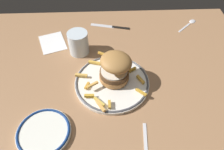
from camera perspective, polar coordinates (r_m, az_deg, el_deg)
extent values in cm
cube|color=#A0734E|center=(78.24, -3.70, -2.66)|extent=(122.61, 90.77, 4.00)
cylinder|color=white|center=(75.40, 0.00, -2.03)|extent=(25.90, 25.90, 1.20)
torus|color=#4C4C51|center=(74.94, 0.00, -1.74)|extent=(25.50, 25.50, 0.80)
cylinder|color=#B67840|center=(74.55, 0.59, -0.56)|extent=(10.24, 10.24, 1.80)
cylinder|color=brown|center=(73.20, 0.60, 0.38)|extent=(9.88, 9.88, 1.83)
cylinder|color=white|center=(72.35, 0.61, 1.00)|extent=(9.05, 9.05, 0.50)
ellipsoid|color=yellow|center=(72.29, 0.77, 1.73)|extent=(2.60, 2.60, 1.40)
ellipsoid|color=#B17C42|center=(70.08, 1.09, 3.76)|extent=(11.25, 10.89, 5.45)
cube|color=gold|center=(77.91, 5.21, 1.41)|extent=(3.55, 2.37, 0.84)
cube|color=gold|center=(79.71, 0.76, 2.97)|extent=(3.85, 1.02, 0.77)
cube|color=gold|center=(71.45, -5.12, -2.53)|extent=(3.79, 2.67, 0.74)
cube|color=gold|center=(73.28, -6.62, -2.79)|extent=(1.80, 2.87, 0.76)
cube|color=gold|center=(71.71, 7.69, -4.49)|extent=(3.61, 3.30, 0.77)
cube|color=gold|center=(75.15, 7.53, -1.14)|extent=(2.66, 3.87, 0.86)
cube|color=gold|center=(68.94, -3.40, -7.02)|extent=(3.60, 3.72, 0.80)
cube|color=gold|center=(81.15, -2.30, 5.50)|extent=(4.21, 2.78, 0.80)
cube|color=gold|center=(76.41, -8.11, -0.09)|extent=(4.40, 1.66, 0.97)
cube|color=#ECAB51|center=(68.03, -3.09, -8.08)|extent=(3.13, 4.56, 0.84)
cube|color=gold|center=(78.75, -0.10, 3.14)|extent=(3.05, 4.28, 0.82)
cube|color=gold|center=(70.47, -6.03, -5.47)|extent=(3.15, 1.01, 0.91)
cube|color=gold|center=(68.18, -0.67, -7.76)|extent=(0.89, 2.88, 0.88)
cube|color=gold|center=(80.36, -4.63, 3.29)|extent=(4.64, 2.09, 0.87)
cylinder|color=silver|center=(85.58, -8.85, 8.40)|extent=(7.83, 7.83, 9.11)
cylinder|color=silver|center=(86.79, -8.70, 7.43)|extent=(7.21, 7.21, 5.31)
cylinder|color=white|center=(67.85, -17.53, -14.32)|extent=(15.87, 15.87, 1.20)
torus|color=navy|center=(67.34, -17.65, -14.08)|extent=(15.47, 15.47, 0.80)
cube|color=silver|center=(65.25, 8.80, -16.28)|extent=(1.90, 10.05, 0.36)
cube|color=black|center=(99.85, 2.35, 12.42)|extent=(8.06, 3.05, 0.70)
cube|color=silver|center=(101.27, -2.52, 12.92)|extent=(11.11, 4.35, 0.24)
cube|color=silver|center=(105.23, 18.57, 11.82)|extent=(7.13, 6.72, 0.32)
ellipsoid|color=silver|center=(110.59, 20.52, 13.27)|extent=(4.41, 4.36, 0.90)
cube|color=white|center=(94.92, -15.42, 8.28)|extent=(13.42, 15.12, 0.40)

